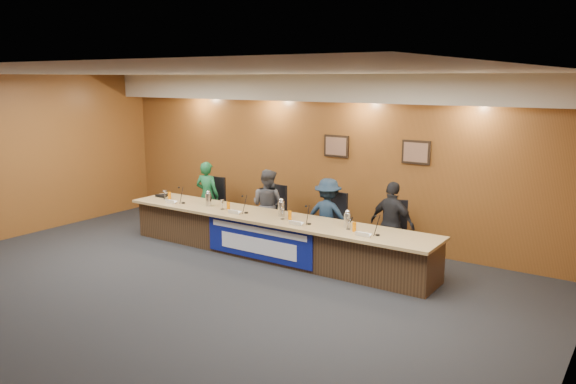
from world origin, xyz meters
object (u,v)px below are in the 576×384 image
(panelist_a, at_px, (207,196))
(panelist_d, at_px, (392,224))
(office_chair_b, at_px, (271,216))
(carafe_mid, at_px, (281,209))
(banner, at_px, (258,241))
(office_chair_d, at_px, (394,236))
(office_chair_c, at_px, (330,226))
(panelist_b, at_px, (268,205))
(carafe_left, at_px, (208,200))
(dais_body, at_px, (272,237))
(panelist_c, at_px, (328,216))
(speakerphone, at_px, (163,196))
(office_chair_a, at_px, (211,206))
(carafe_right, at_px, (347,220))

(panelist_a, distance_m, panelist_d, 4.15)
(office_chair_b, height_order, carafe_mid, carafe_mid)
(banner, relative_size, office_chair_d, 4.58)
(office_chair_c, xyz_separation_m, office_chair_d, (1.25, 0.00, 0.00))
(panelist_b, xyz_separation_m, carafe_left, (-0.81, -0.80, 0.16))
(dais_body, height_order, panelist_d, panelist_d)
(panelist_b, height_order, carafe_mid, panelist_b)
(dais_body, xyz_separation_m, panelist_c, (0.71, 0.74, 0.34))
(panelist_d, bearing_deg, speakerphone, 18.76)
(panelist_c, bearing_deg, speakerphone, 3.64)
(office_chair_a, bearing_deg, office_chair_b, -0.20)
(panelist_c, bearing_deg, office_chair_d, 176.61)
(dais_body, height_order, speakerphone, speakerphone)
(carafe_left, xyz_separation_m, carafe_mid, (1.61, 0.10, 0.01))
(carafe_left, height_order, carafe_mid, carafe_mid)
(carafe_right, bearing_deg, speakerphone, -179.94)
(panelist_a, bearing_deg, panelist_b, 170.23)
(panelist_a, distance_m, panelist_b, 1.56)
(dais_body, height_order, office_chair_a, dais_body)
(banner, height_order, office_chair_c, banner)
(banner, xyz_separation_m, panelist_c, (0.71, 1.15, 0.31))
(panelist_a, distance_m, carafe_left, 1.11)
(office_chair_a, height_order, carafe_right, carafe_right)
(panelist_a, distance_m, office_chair_a, 0.26)
(carafe_mid, bearing_deg, dais_body, -166.16)
(banner, distance_m, carafe_left, 1.56)
(panelist_a, relative_size, speakerphone, 4.50)
(carafe_left, bearing_deg, office_chair_b, 48.03)
(banner, relative_size, panelist_b, 1.55)
(panelist_a, bearing_deg, office_chair_a, -99.77)
(panelist_b, bearing_deg, panelist_c, -179.58)
(banner, distance_m, panelist_c, 1.39)
(panelist_a, relative_size, office_chair_c, 3.00)
(panelist_b, height_order, panelist_d, panelist_d)
(office_chair_d, height_order, carafe_right, carafe_right)
(carafe_left, height_order, carafe_right, carafe_left)
(panelist_a, xyz_separation_m, carafe_right, (3.68, -0.71, 0.15))
(office_chair_c, xyz_separation_m, carafe_right, (0.77, -0.81, 0.39))
(panelist_c, bearing_deg, office_chair_a, -9.93)
(banner, xyz_separation_m, carafe_right, (1.48, 0.45, 0.49))
(panelist_d, relative_size, carafe_left, 6.03)
(office_chair_c, relative_size, carafe_right, 2.05)
(office_chair_d, distance_m, carafe_right, 1.01)
(office_chair_b, relative_size, carafe_mid, 1.84)
(carafe_mid, bearing_deg, panelist_b, 139.09)
(office_chair_d, bearing_deg, carafe_mid, -177.64)
(panelist_b, distance_m, office_chair_b, 0.25)
(office_chair_b, relative_size, office_chair_d, 1.00)
(panelist_d, height_order, office_chair_d, panelist_d)
(panelist_c, bearing_deg, panelist_b, -7.96)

